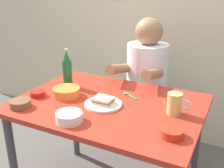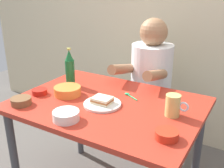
% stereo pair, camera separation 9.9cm
% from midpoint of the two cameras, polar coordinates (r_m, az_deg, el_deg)
% --- Properties ---
extents(dining_table, '(1.10, 0.80, 0.74)m').
position_cam_midpoint_polar(dining_table, '(1.64, 0.85, -6.87)').
color(dining_table, '#B72D1E').
rests_on(dining_table, ground).
extents(stool, '(0.34, 0.34, 0.45)m').
position_cam_midpoint_polar(stool, '(2.28, 9.13, -7.12)').
color(stool, '#4C4C51').
rests_on(stool, ground).
extents(person_seated, '(0.33, 0.56, 0.72)m').
position_cam_midpoint_polar(person_seated, '(2.11, 9.66, 2.78)').
color(person_seated, white).
rests_on(person_seated, stool).
extents(plate_orange, '(0.22, 0.22, 0.01)m').
position_cam_midpoint_polar(plate_orange, '(1.56, -0.26, -4.32)').
color(plate_orange, silver).
rests_on(plate_orange, dining_table).
extents(sandwich, '(0.11, 0.09, 0.04)m').
position_cam_midpoint_polar(sandwich, '(1.55, -0.26, -3.48)').
color(sandwich, beige).
rests_on(sandwich, plate_orange).
extents(beer_mug, '(0.13, 0.08, 0.12)m').
position_cam_midpoint_polar(beer_mug, '(1.47, 14.83, -4.48)').
color(beer_mug, '#D1BC66').
rests_on(beer_mug, dining_table).
extents(beer_bottle, '(0.06, 0.06, 0.26)m').
position_cam_midpoint_polar(beer_bottle, '(1.84, -7.46, 3.23)').
color(beer_bottle, '#19602D').
rests_on(beer_bottle, dining_table).
extents(sauce_bowl_chili, '(0.11, 0.11, 0.04)m').
position_cam_midpoint_polar(sauce_bowl_chili, '(1.28, 13.82, -10.41)').
color(sauce_bowl_chili, red).
rests_on(sauce_bowl_chili, dining_table).
extents(condiment_bowl_brown, '(0.12, 0.12, 0.04)m').
position_cam_midpoint_polar(condiment_bowl_brown, '(1.64, -17.19, -3.46)').
color(condiment_bowl_brown, brown).
rests_on(condiment_bowl_brown, dining_table).
extents(soup_bowl_orange, '(0.17, 0.17, 0.05)m').
position_cam_midpoint_polar(soup_bowl_orange, '(1.71, -7.84, -1.39)').
color(soup_bowl_orange, orange).
rests_on(soup_bowl_orange, dining_table).
extents(rice_bowl_white, '(0.14, 0.14, 0.05)m').
position_cam_midpoint_polar(rice_bowl_white, '(1.41, -7.77, -6.63)').
color(rice_bowl_white, silver).
rests_on(rice_bowl_white, dining_table).
extents(sambal_bowl_red, '(0.10, 0.10, 0.03)m').
position_cam_midpoint_polar(sambal_bowl_red, '(1.76, -13.63, -1.57)').
color(sambal_bowl_red, '#B21E14').
rests_on(sambal_bowl_red, dining_table).
extents(spoon, '(0.12, 0.07, 0.01)m').
position_cam_midpoint_polar(spoon, '(1.69, 5.34, -2.40)').
color(spoon, '#26A559').
rests_on(spoon, dining_table).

